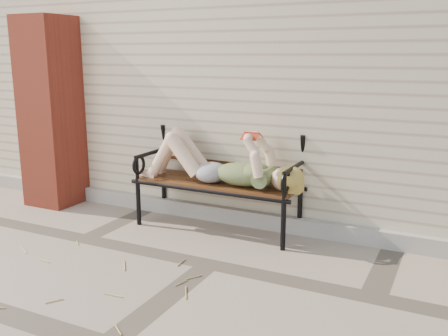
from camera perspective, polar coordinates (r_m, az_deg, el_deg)
The scene contains 7 objects.
ground at distance 3.98m, azimuth -1.70°, elevation -10.94°, with size 80.00×80.00×0.00m, color gray.
house_wall at distance 6.45m, azimuth 11.02°, elevation 11.68°, with size 8.00×4.00×3.00m, color beige.
foundation_strip at distance 4.77m, azimuth 3.76°, elevation -5.88°, with size 8.00×0.10×0.15m, color #B0AC9F.
brick_pillar at distance 5.67m, azimuth -19.14°, elevation 6.02°, with size 0.50×0.50×2.00m, color #B03D27.
garden_bench at distance 4.66m, azimuth -0.24°, elevation 0.44°, with size 1.66×0.66×1.08m.
reading_woman at distance 4.53m, azimuth -0.83°, elevation 0.54°, with size 1.57×0.36×0.49m.
straw_scatter at distance 3.89m, azimuth -24.18°, elevation -12.60°, with size 2.71×1.68×0.01m.
Camera 1 is at (1.71, -3.22, 1.61)m, focal length 40.00 mm.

